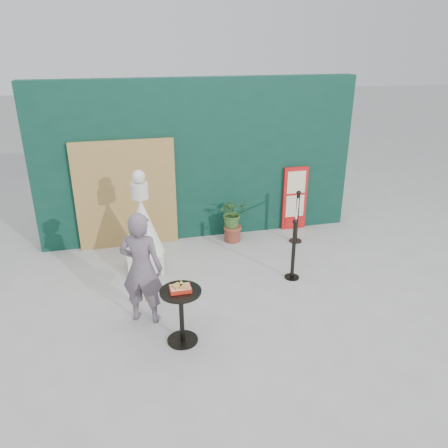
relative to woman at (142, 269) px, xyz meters
The scene contains 10 objects.
ground 1.60m from the woman, 19.03° to the right, with size 60.00×60.00×0.00m, color #ADAAA5.
back_wall 3.08m from the woman, 64.11° to the left, with size 6.00×0.30×3.00m, color #0A3026.
bamboo_fence 2.50m from the woman, 92.08° to the left, with size 1.80×0.08×2.00m, color tan.
woman is the anchor object (origin of this frame).
menu_board 4.07m from the woman, 37.94° to the left, with size 0.50×0.07×1.30m.
statue 1.48m from the woman, 85.68° to the left, with size 0.68×0.68×1.73m.
cafe_table 0.79m from the woman, 54.50° to the right, with size 0.52×0.52×0.75m.
food_basket 0.73m from the woman, 54.26° to the right, with size 0.26×0.19×0.11m.
planter 2.89m from the woman, 50.24° to the left, with size 0.51×0.44×0.86m.
stanchion_barrier 3.00m from the woman, 24.49° to the left, with size 0.84×1.54×1.03m.
Camera 1 is at (-1.47, -4.76, 3.58)m, focal length 35.00 mm.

